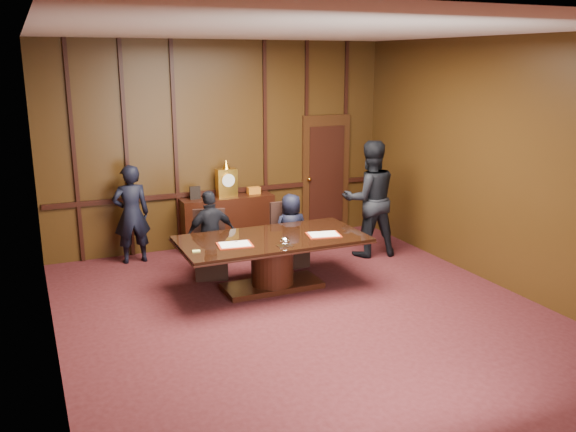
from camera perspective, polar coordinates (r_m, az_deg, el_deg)
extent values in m
plane|color=#340E10|center=(7.87, 1.97, -9.38)|extent=(7.00, 7.00, 0.00)
plane|color=silver|center=(7.21, 2.22, 17.00)|extent=(7.00, 7.00, 0.00)
cube|color=black|center=(10.56, -6.27, 6.59)|extent=(6.00, 0.04, 3.50)
cube|color=black|center=(4.56, 21.67, -4.87)|extent=(6.00, 0.04, 3.50)
cube|color=black|center=(6.63, -21.95, 0.95)|extent=(0.04, 7.00, 3.50)
cube|color=black|center=(9.04, 19.52, 4.53)|extent=(0.04, 7.00, 3.50)
cube|color=black|center=(10.67, -6.10, 2.31)|extent=(5.90, 0.05, 0.08)
cube|color=black|center=(11.38, 3.54, 3.90)|extent=(0.95, 0.06, 2.20)
sphere|color=gold|center=(11.17, 2.01, 3.45)|extent=(0.08, 0.08, 0.08)
cube|color=black|center=(10.59, -5.68, -0.55)|extent=(1.60, 0.45, 0.90)
cube|color=black|center=(10.52, -9.25, -3.16)|extent=(0.12, 0.40, 0.06)
cube|color=black|center=(10.93, -2.14, -2.30)|extent=(0.12, 0.40, 0.06)
cube|color=gold|center=(10.43, -5.77, 3.11)|extent=(0.34, 0.18, 0.48)
cylinder|color=white|center=(10.33, -5.61, 3.34)|extent=(0.22, 0.03, 0.22)
cone|color=gold|center=(10.38, -5.82, 4.84)|extent=(0.14, 0.14, 0.16)
cube|color=black|center=(10.33, -8.69, 2.16)|extent=(0.18, 0.04, 0.22)
cube|color=#CC6B18|center=(10.65, -3.23, 2.40)|extent=(0.22, 0.12, 0.12)
cube|color=black|center=(8.76, -1.47, -6.54)|extent=(1.40, 0.60, 0.08)
cylinder|color=black|center=(8.65, -1.49, -4.37)|extent=(0.60, 0.60, 0.62)
cube|color=black|center=(8.55, -1.50, -2.34)|extent=(2.62, 1.32, 0.02)
cube|color=black|center=(8.54, -1.50, -2.21)|extent=(2.60, 1.30, 0.06)
cube|color=#B32910|center=(8.21, -5.00, -2.70)|extent=(0.50, 0.39, 0.01)
cube|color=white|center=(8.20, -5.00, -2.64)|extent=(0.43, 0.33, 0.01)
cube|color=#B32910|center=(8.65, 3.35, -1.76)|extent=(0.52, 0.41, 0.01)
cube|color=white|center=(8.65, 3.35, -1.71)|extent=(0.45, 0.35, 0.01)
cube|color=white|center=(8.13, -0.30, -2.80)|extent=(0.20, 0.14, 0.01)
ellipsoid|color=white|center=(8.12, -0.30, -2.41)|extent=(0.13, 0.13, 0.10)
cube|color=#D0D065|center=(7.99, -8.58, -3.27)|extent=(0.11, 0.09, 0.01)
cube|color=black|center=(9.26, -7.23, -4.24)|extent=(0.58, 0.58, 0.46)
cube|color=black|center=(9.31, -7.38, -0.98)|extent=(0.48, 0.18, 0.55)
cylinder|color=black|center=(9.06, -8.06, -5.46)|extent=(0.04, 0.04, 0.23)
cylinder|color=black|center=(9.53, -6.40, -4.40)|extent=(0.04, 0.04, 0.23)
cube|color=black|center=(9.68, 0.17, -3.28)|extent=(0.49, 0.49, 0.46)
cube|color=black|center=(9.73, -0.37, -0.19)|extent=(0.48, 0.07, 0.55)
cylinder|color=black|center=(9.47, -0.45, -4.43)|extent=(0.04, 0.04, 0.23)
cylinder|color=black|center=(9.97, 0.75, -3.45)|extent=(0.04, 0.04, 0.23)
imported|color=black|center=(9.08, -7.22, -1.75)|extent=(0.81, 0.40, 1.33)
imported|color=black|center=(9.54, 0.29, -1.35)|extent=(0.58, 0.38, 1.16)
imported|color=black|center=(9.98, -14.44, 0.17)|extent=(0.59, 0.39, 1.59)
imported|color=black|center=(10.09, 7.64, 1.61)|extent=(1.04, 0.87, 1.92)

